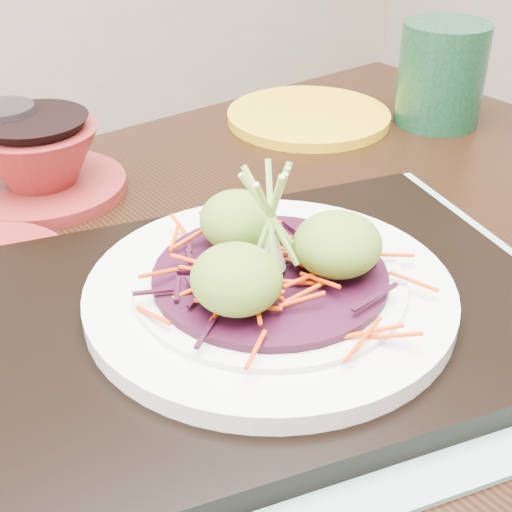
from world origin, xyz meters
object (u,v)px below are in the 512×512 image
dining_table (246,359)px  yellow_plate (308,117)px  terracotta_bowl_set (40,164)px  water_glass (10,148)px  serving_tray (270,311)px  white_plate (270,291)px  green_jar (441,74)px

dining_table → yellow_plate: (0.27, 0.27, 0.10)m
terracotta_bowl_set → water_glass: bearing=125.3°
serving_tray → white_plate: bearing=-42.4°
serving_tray → terracotta_bowl_set: size_ratio=2.01×
white_plate → water_glass: size_ratio=3.09×
water_glass → terracotta_bowl_set: size_ratio=0.42×
yellow_plate → green_jar: (0.14, -0.09, 0.06)m
serving_tray → terracotta_bowl_set: terracotta_bowl_set is taller
water_glass → terracotta_bowl_set: bearing=-54.7°
terracotta_bowl_set → green_jar: bearing=-8.1°
terracotta_bowl_set → green_jar: size_ratio=1.70×
yellow_plate → green_jar: bearing=-33.1°
white_plate → terracotta_bowl_set: terracotta_bowl_set is taller
water_glass → green_jar: (0.52, -0.10, 0.02)m
terracotta_bowl_set → serving_tray: bearing=-76.8°
white_plate → serving_tray: bearing=126.9°
green_jar → water_glass: bearing=169.1°
water_glass → green_jar: 0.53m
terracotta_bowl_set → green_jar: (0.50, -0.07, 0.03)m
water_glass → green_jar: green_jar is taller
white_plate → terracotta_bowl_set: size_ratio=1.31×
white_plate → green_jar: bearing=30.7°
white_plate → green_jar: size_ratio=2.22×
serving_tray → water_glass: bearing=116.0°
serving_tray → yellow_plate: serving_tray is taller
dining_table → white_plate: 0.15m
serving_tray → water_glass: water_glass is taller
water_glass → yellow_plate: size_ratio=0.43×
serving_tray → yellow_plate: size_ratio=2.04×
yellow_plate → terracotta_bowl_set: bearing=-176.9°
dining_table → white_plate: size_ratio=4.21×
serving_tray → green_jar: size_ratio=3.41×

